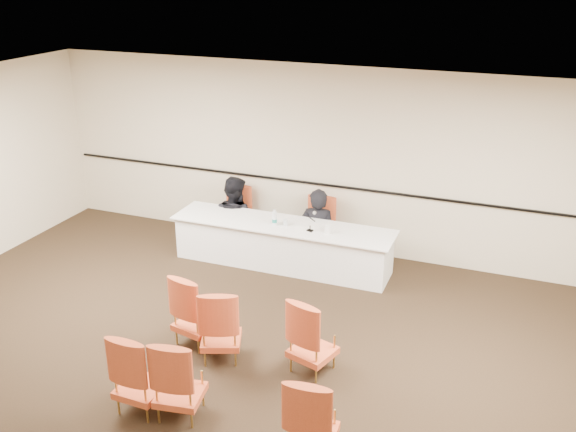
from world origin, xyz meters
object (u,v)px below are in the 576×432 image
object	(u,v)px
panelist_main_chair	(318,228)
panelist_second_chair	(234,216)
panelist_main	(317,237)
panel_table	(282,245)
aud_chair_front_left	(196,309)
aud_chair_back_right	(312,416)
panelist_second	(235,223)
microphone	(310,223)
aud_chair_front_right	(313,335)
drinking_glass	(286,222)
water_bottle	(275,217)
aud_chair_front_mid	(221,323)
aud_chair_back_left	(140,371)
aud_chair_back_mid	(179,377)
coffee_cup	(327,229)

from	to	relation	value
panelist_main_chair	panelist_second_chair	size ratio (longest dim) A/B	1.00
panelist_main	panel_table	bearing A→B (deg)	46.93
panelist_main_chair	aud_chair_front_left	distance (m)	3.00
aud_chair_back_right	panelist_second	bearing A→B (deg)	119.31
microphone	aud_chair_back_right	distance (m)	3.90
panel_table	aud_chair_front_right	xyz separation A→B (m)	(1.36, -2.44, 0.13)
panel_table	drinking_glass	bearing A→B (deg)	-29.11
panelist_main	water_bottle	size ratio (longest dim) A/B	6.59
panel_table	aud_chair_back_right	size ratio (longest dim) A/B	3.67
panelist_second	aud_chair_front_mid	bearing A→B (deg)	124.43
panel_table	aud_chair_back_left	size ratio (longest dim) A/B	3.67
panelist_second_chair	aud_chair_back_mid	size ratio (longest dim) A/B	1.00
aud_chair_front_mid	drinking_glass	bearing A→B (deg)	72.84
panelist_main	panelist_main_chair	xyz separation A→B (m)	(-0.00, 0.00, 0.16)
aud_chair_front_left	aud_chair_back_mid	distance (m)	1.38
panelist_second	aud_chair_front_right	size ratio (longest dim) A/B	1.73
panelist_main_chair	coffee_cup	size ratio (longest dim) A/B	6.80
panelist_second_chair	aud_chair_front_right	distance (m)	3.84
water_bottle	drinking_glass	bearing A→B (deg)	15.38
aud_chair_front_right	aud_chair_back_right	xyz separation A→B (m)	(0.46, -1.32, 0.00)
microphone	aud_chair_front_right	bearing A→B (deg)	-63.22
water_bottle	microphone	bearing A→B (deg)	-2.74
panelist_main	coffee_cup	xyz separation A→B (m)	(0.36, -0.62, 0.45)
microphone	aud_chair_back_mid	world-z (taller)	microphone
aud_chair_front_mid	aud_chair_back_mid	xyz separation A→B (m)	(0.08, -1.09, 0.00)
coffee_cup	aud_chair_back_mid	distance (m)	3.64
drinking_glass	coffee_cup	xyz separation A→B (m)	(0.69, -0.05, 0.02)
panelist_main_chair	drinking_glass	distance (m)	0.71
aud_chair_back_right	panelist_main	bearing A→B (deg)	103.61
aud_chair_back_mid	aud_chair_back_right	size ratio (longest dim) A/B	1.00
drinking_glass	panelist_second_chair	bearing A→B (deg)	153.91
panelist_second_chair	aud_chair_front_right	xyz separation A→B (m)	(2.44, -2.96, 0.00)
aud_chair_front_mid	aud_chair_back_left	world-z (taller)	same
panelist_main_chair	aud_chair_back_mid	size ratio (longest dim) A/B	1.00
microphone	aud_chair_back_right	xyz separation A→B (m)	(1.33, -3.65, -0.36)
panel_table	panelist_second_chair	size ratio (longest dim) A/B	3.67
microphone	aud_chair_back_left	size ratio (longest dim) A/B	0.29
water_bottle	aud_chair_front_mid	bearing A→B (deg)	-81.99
aud_chair_front_mid	aud_chair_back_mid	size ratio (longest dim) A/B	1.00
drinking_glass	aud_chair_front_right	xyz separation A→B (m)	(1.29, -2.40, -0.27)
water_bottle	aud_chair_front_right	world-z (taller)	aud_chair_front_right
drinking_glass	coffee_cup	bearing A→B (deg)	-4.33
panelist_second	aud_chair_front_left	size ratio (longest dim) A/B	1.73
water_bottle	aud_chair_back_left	world-z (taller)	aud_chair_back_left
microphone	aud_chair_front_right	size ratio (longest dim) A/B	0.29
panelist_second_chair	water_bottle	bearing A→B (deg)	-32.03
panelist_second	microphone	xyz separation A→B (m)	(1.57, -0.63, 0.49)
microphone	aud_chair_back_right	bearing A→B (deg)	-63.74
drinking_glass	microphone	bearing A→B (deg)	-9.74
coffee_cup	aud_chair_front_right	size ratio (longest dim) A/B	0.15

